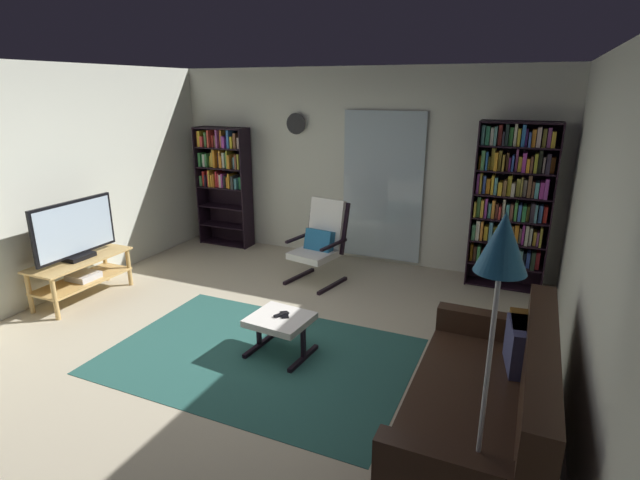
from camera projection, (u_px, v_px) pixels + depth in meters
ground_plane at (246, 350)px, 4.53m from camera, size 7.02×7.02×0.00m
wall_back at (355, 166)px, 6.67m from camera, size 5.60×0.06×2.60m
wall_left at (24, 189)px, 5.18m from camera, size 0.06×6.00×2.60m
wall_right at (600, 257)px, 3.10m from camera, size 0.06×6.00×2.60m
glass_door_panel at (382, 187)px, 6.53m from camera, size 1.10×0.01×2.00m
area_rug at (259, 356)px, 4.43m from camera, size 2.69×1.83×0.01m
tv_stand at (82, 272)px, 5.56m from camera, size 0.49×1.13×0.48m
television at (75, 231)px, 5.41m from camera, size 0.20×1.04×0.67m
bookshelf_near_tv at (224, 174)px, 7.31m from camera, size 0.82×0.30×1.78m
bookshelf_near_sofa at (511, 201)px, 5.70m from camera, size 0.88×0.30×1.98m
leather_sofa at (488, 407)px, 3.23m from camera, size 0.86×1.86×0.88m
lounge_armchair at (320, 240)px, 6.02m from camera, size 0.68×0.75×1.02m
ottoman at (280, 323)px, 4.38m from camera, size 0.56×0.52×0.37m
tv_remote at (281, 315)px, 4.37m from camera, size 0.10×0.15×0.02m
cell_phone at (284, 315)px, 4.38m from camera, size 0.14×0.15×0.01m
floor_lamp_by_sofa at (499, 274)px, 2.15m from camera, size 0.23×0.23×1.83m
wall_clock at (296, 124)px, 6.77m from camera, size 0.29×0.03×0.29m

